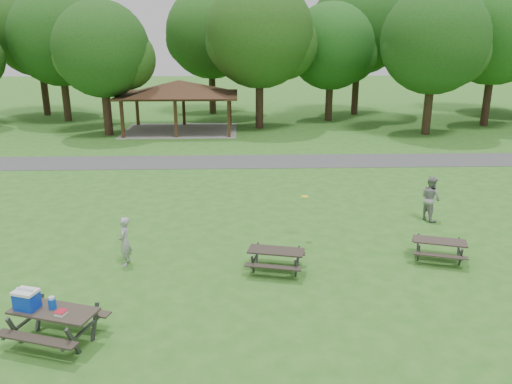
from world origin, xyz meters
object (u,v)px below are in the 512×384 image
object	(u,v)px
frisbee_catcher	(430,198)
picnic_table_near	(45,311)
frisbee_thrower	(125,241)
picnic_table_middle	(276,255)

from	to	relation	value
frisbee_catcher	picnic_table_near	bearing A→B (deg)	101.74
picnic_table_near	frisbee_catcher	distance (m)	14.06
frisbee_thrower	picnic_table_near	bearing A→B (deg)	-9.59
picnic_table_middle	frisbee_thrower	xyz separation A→B (m)	(-4.61, 0.62, 0.25)
frisbee_thrower	frisbee_catcher	size ratio (longest dim) A/B	0.90
picnic_table_middle	frisbee_thrower	distance (m)	4.66
picnic_table_near	frisbee_catcher	world-z (taller)	frisbee_catcher
picnic_table_near	frisbee_catcher	xyz separation A→B (m)	(11.77, 7.69, 0.08)
picnic_table_middle	frisbee_catcher	xyz separation A→B (m)	(6.24, 4.25, 0.34)
picnic_table_middle	frisbee_thrower	bearing A→B (deg)	172.39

